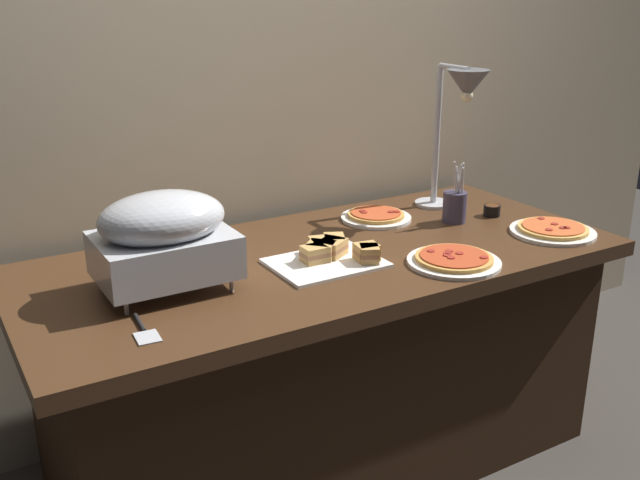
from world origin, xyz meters
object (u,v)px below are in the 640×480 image
(chafing_dish, at_px, (163,236))
(utensil_holder, at_px, (455,206))
(pizza_plate_front, at_px, (376,216))
(sauce_cup_far, at_px, (217,241))
(pizza_plate_center, at_px, (454,260))
(serving_spatula, at_px, (144,330))
(sandwich_platter, at_px, (332,254))
(sauce_cup_near, at_px, (492,210))
(pizza_plate_raised_stand, at_px, (553,230))
(heat_lamp, at_px, (461,100))

(chafing_dish, bearing_deg, utensil_holder, 2.94)
(pizza_plate_front, bearing_deg, sauce_cup_far, 178.67)
(pizza_plate_center, height_order, serving_spatula, pizza_plate_center)
(chafing_dish, relative_size, sandwich_platter, 1.12)
(pizza_plate_center, bearing_deg, sauce_cup_near, 34.61)
(pizza_plate_front, relative_size, sauce_cup_near, 4.17)
(sandwich_platter, xyz_separation_m, sauce_cup_far, (-0.25, 0.29, -0.00))
(pizza_plate_front, xyz_separation_m, sandwich_platter, (-0.36, -0.28, 0.01))
(pizza_plate_center, xyz_separation_m, sauce_cup_near, (0.44, 0.30, 0.01))
(chafing_dish, bearing_deg, sauce_cup_far, 43.01)
(sauce_cup_near, xyz_separation_m, serving_spatula, (-1.39, -0.27, -0.02))
(sauce_cup_near, bearing_deg, pizza_plate_raised_stand, -81.49)
(utensil_holder, bearing_deg, chafing_dish, -177.06)
(pizza_plate_center, bearing_deg, utensil_holder, 49.39)
(sandwich_platter, relative_size, serving_spatula, 1.91)
(sandwich_platter, bearing_deg, sauce_cup_near, 7.37)
(heat_lamp, relative_size, sandwich_platter, 1.63)
(chafing_dish, xyz_separation_m, sauce_cup_near, (1.25, 0.04, -0.13))
(pizza_plate_center, height_order, sauce_cup_far, sauce_cup_far)
(sandwich_platter, height_order, sauce_cup_far, sandwich_platter)
(pizza_plate_raised_stand, bearing_deg, utensil_holder, 127.06)
(utensil_holder, bearing_deg, pizza_plate_front, 143.66)
(chafing_dish, distance_m, utensil_holder, 1.09)
(sandwich_platter, height_order, utensil_holder, utensil_holder)
(chafing_dish, relative_size, heat_lamp, 0.69)
(pizza_plate_front, xyz_separation_m, pizza_plate_raised_stand, (0.43, -0.44, 0.00))
(sandwich_platter, bearing_deg, serving_spatula, -165.25)
(chafing_dish, distance_m, pizza_plate_front, 0.90)
(sandwich_platter, height_order, sauce_cup_near, sandwich_platter)
(serving_spatula, bearing_deg, pizza_plate_front, 24.02)
(utensil_holder, bearing_deg, sauce_cup_near, -5.22)
(pizza_plate_center, relative_size, sandwich_platter, 0.87)
(chafing_dish, height_order, heat_lamp, heat_lamp)
(pizza_plate_raised_stand, bearing_deg, pizza_plate_front, 134.53)
(chafing_dish, height_order, utensil_holder, chafing_dish)
(heat_lamp, distance_m, pizza_plate_front, 0.51)
(pizza_plate_front, relative_size, utensil_holder, 1.12)
(pizza_plate_front, distance_m, pizza_plate_raised_stand, 0.61)
(pizza_plate_front, bearing_deg, sauce_cup_near, -24.75)
(serving_spatula, bearing_deg, pizza_plate_raised_stand, 0.43)
(heat_lamp, xyz_separation_m, pizza_plate_front, (-0.29, 0.08, -0.40))
(sauce_cup_far, xyz_separation_m, serving_spatula, (-0.39, -0.46, -0.02))
(chafing_dish, bearing_deg, pizza_plate_front, 14.35)
(heat_lamp, relative_size, sauce_cup_near, 8.77)
(sauce_cup_near, xyz_separation_m, utensil_holder, (-0.17, 0.02, 0.04))
(pizza_plate_center, bearing_deg, serving_spatula, 177.80)
(pizza_plate_front, height_order, serving_spatula, pizza_plate_front)
(sandwich_platter, bearing_deg, chafing_dish, 173.68)
(chafing_dish, height_order, pizza_plate_center, chafing_dish)
(heat_lamp, relative_size, utensil_holder, 2.36)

